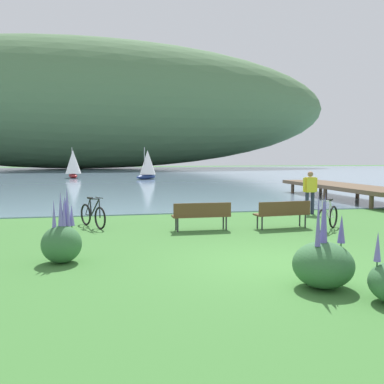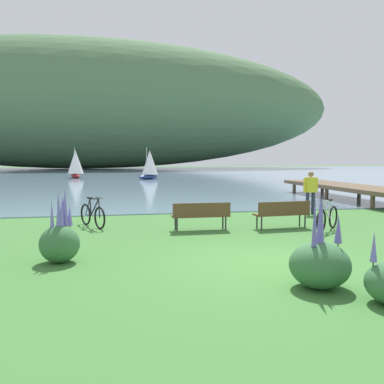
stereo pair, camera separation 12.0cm
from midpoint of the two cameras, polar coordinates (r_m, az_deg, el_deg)
ground_plane at (r=9.33m, az=10.19°, el=-9.41°), size 200.00×200.00×0.00m
bay_water at (r=56.67m, az=-8.21°, el=2.40°), size 180.00×80.00×0.04m
distant_hillside at (r=86.94m, az=-14.89°, el=11.41°), size 101.64×28.00×25.18m
park_bench_near_camera at (r=13.73m, az=11.93°, el=-2.68°), size 1.84×0.64×0.88m
park_bench_further_along at (r=13.03m, az=1.05°, el=-2.97°), size 1.80×0.49×0.88m
bicycle_leaning_near_bench at (r=14.04m, az=-13.50°, el=-3.05°), size 0.86×1.60×1.01m
bicycle_beside_path at (r=13.74m, az=17.62°, el=-3.31°), size 1.37×1.22×1.01m
person_at_shoreline at (r=17.36m, az=15.47°, el=0.30°), size 0.61×0.22×1.71m
echium_bush_closest_to_camera at (r=9.54m, az=-17.53°, el=-6.34°), size 0.85×0.85×1.64m
echium_bush_mid_cluster at (r=7.74m, az=16.90°, el=-9.10°), size 1.05×1.05×1.66m
sailboat_nearest_to_shore at (r=46.80m, az=-15.85°, el=3.70°), size 2.02×2.89×3.27m
sailboat_mid_bay at (r=43.22m, az=-6.12°, el=3.75°), size 2.61×2.53×3.22m
pier_dock at (r=24.02m, az=19.44°, el=0.69°), size 2.40×10.00×0.80m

